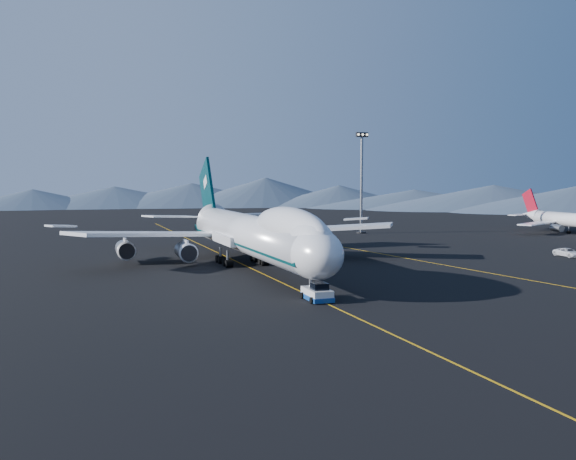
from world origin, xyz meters
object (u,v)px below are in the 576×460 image
object	(u,v)px
pushback_tug	(317,295)
floodlight_mast	(362,182)
service_van	(568,253)
boeing_747	(251,233)
second_jet	(576,220)

from	to	relation	value
pushback_tug	floodlight_mast	distance (m)	96.76
floodlight_mast	service_van	bearing A→B (deg)	-76.57
pushback_tug	floodlight_mast	world-z (taller)	floodlight_mast
boeing_747	floodlight_mast	world-z (taller)	floodlight_mast
boeing_747	service_van	distance (m)	61.70
second_jet	service_van	distance (m)	54.98
second_jet	service_van	size ratio (longest dim) A/B	7.28
floodlight_mast	second_jet	bearing A→B (deg)	-21.44
second_jet	floodlight_mast	xyz separation A→B (m)	(-53.31, 20.94, 10.11)
floodlight_mast	pushback_tug	bearing A→B (deg)	-119.58
second_jet	floodlight_mast	distance (m)	58.16
service_van	boeing_747	bearing A→B (deg)	174.25
second_jet	service_van	world-z (taller)	second_jet
pushback_tug	floodlight_mast	bearing A→B (deg)	61.93
pushback_tug	second_jet	distance (m)	118.48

